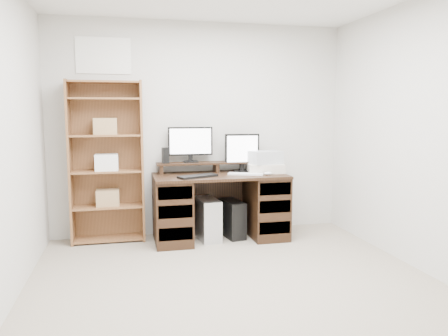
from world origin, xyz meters
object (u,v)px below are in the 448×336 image
object	(u,v)px
printer	(265,168)
bookshelf	(107,160)
monitor_wide	(190,143)
tower_black	(232,219)
monitor_small	(242,151)
desk	(220,205)
tower_silver	(207,219)

from	to	relation	value
printer	bookshelf	size ratio (longest dim) A/B	0.23
monitor_wide	bookshelf	xyz separation A→B (m)	(-0.95, -0.04, -0.18)
monitor_wide	tower_black	world-z (taller)	monitor_wide
monitor_wide	printer	distance (m)	0.93
monitor_small	tower_black	size ratio (longest dim) A/B	0.99
monitor_wide	bookshelf	size ratio (longest dim) A/B	0.29
tower_black	bookshelf	size ratio (longest dim) A/B	0.25
desk	monitor_small	distance (m)	0.69
monitor_small	bookshelf	size ratio (longest dim) A/B	0.25
desk	monitor_wide	size ratio (longest dim) A/B	2.88
tower_silver	monitor_small	bearing A→B (deg)	12.66
monitor_wide	tower_silver	world-z (taller)	monitor_wide
monitor_wide	tower_silver	bearing A→B (deg)	-56.92
desk	bookshelf	size ratio (longest dim) A/B	0.83
tower_black	bookshelf	world-z (taller)	bookshelf
monitor_small	tower_silver	bearing A→B (deg)	-159.82
desk	tower_black	xyz separation A→B (m)	(0.16, 0.04, -0.17)
tower_black	desk	bearing A→B (deg)	-173.91
printer	tower_silver	distance (m)	0.90
bookshelf	monitor_small	bearing A→B (deg)	-2.21
bookshelf	monitor_wide	bearing A→B (deg)	2.43
tower_black	monitor_small	bearing A→B (deg)	28.33
monitor_small	desk	bearing A→B (deg)	-151.39
tower_black	printer	bearing A→B (deg)	-9.42
printer	desk	bearing A→B (deg)	-167.81
desk	bookshelf	world-z (taller)	bookshelf
desk	printer	distance (m)	0.69
monitor_wide	monitor_small	xyz separation A→B (m)	(0.60, -0.10, -0.11)
tower_silver	tower_black	world-z (taller)	tower_silver
desk	printer	xyz separation A→B (m)	(0.56, 0.04, 0.41)
monitor_small	printer	size ratio (longest dim) A/B	1.09
desk	monitor_small	xyz separation A→B (m)	(0.30, 0.15, 0.61)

